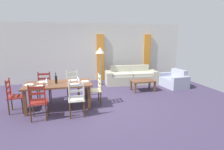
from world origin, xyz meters
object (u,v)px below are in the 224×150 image
at_px(coffee_cup_primary, 70,81).
at_px(armchair_upholstered, 174,81).
at_px(dining_table, 58,86).
at_px(dining_chair_near_right, 77,99).
at_px(dining_chair_far_right, 73,85).
at_px(couch, 131,77).
at_px(wine_glass_far_right, 78,78).
at_px(standing_lamp, 100,53).
at_px(coffee_table, 143,82).
at_px(dining_chair_far_left, 44,87).
at_px(dining_chair_head_east, 96,90).
at_px(dining_chair_head_west, 14,96).
at_px(wine_bottle, 56,79).
at_px(wine_glass_near_left, 47,81).
at_px(wine_glass_near_right, 79,79).
at_px(wine_glass_far_left, 47,79).
at_px(dining_chair_near_left, 38,102).

distance_m(coffee_cup_primary, armchair_upholstered, 4.56).
bearing_deg(dining_table, dining_chair_near_right, -57.37).
relative_size(dining_chair_far_right, couch, 0.41).
height_order(wine_glass_far_right, armchair_upholstered, wine_glass_far_right).
height_order(coffee_cup_primary, standing_lamp, standing_lamp).
bearing_deg(coffee_table, dining_chair_far_left, -175.27).
relative_size(dining_table, dining_chair_head_east, 1.98).
relative_size(dining_chair_head_west, dining_chair_head_east, 1.00).
distance_m(dining_chair_head_west, wine_bottle, 1.21).
bearing_deg(wine_glass_near_left, armchair_upholstered, 15.84).
bearing_deg(dining_chair_near_right, coffee_cup_primary, 100.69).
bearing_deg(couch, dining_chair_near_right, -131.03).
distance_m(dining_chair_head_east, wine_glass_near_right, 0.66).
bearing_deg(dining_chair_head_east, wine_glass_near_right, -163.97).
xyz_separation_m(dining_chair_far_left, wine_bottle, (0.42, -0.72, 0.39)).
xyz_separation_m(dining_chair_far_left, wine_glass_far_left, (0.15, -0.60, 0.38)).
bearing_deg(dining_chair_head_west, coffee_table, 13.73).
xyz_separation_m(wine_glass_far_left, armchair_upholstered, (5.00, 1.15, -0.61)).
bearing_deg(dining_chair_head_east, wine_glass_near_left, -174.02).
height_order(dining_chair_near_left, standing_lamp, standing_lamp).
bearing_deg(dining_chair_far_right, couch, 29.46).
bearing_deg(dining_chair_head_west, dining_chair_head_east, 1.21).
bearing_deg(dining_chair_head_west, standing_lamp, 40.24).
relative_size(dining_chair_near_right, wine_glass_far_right, 5.96).
height_order(dining_chair_head_east, wine_bottle, wine_bottle).
bearing_deg(dining_chair_near_left, coffee_table, 25.91).
xyz_separation_m(dining_chair_far_left, wine_glass_far_right, (1.06, -0.58, 0.38)).
xyz_separation_m(wine_glass_far_left, standing_lamp, (2.03, 2.29, 0.55)).
xyz_separation_m(wine_glass_near_left, couch, (3.36, 2.37, -0.57)).
distance_m(coffee_cup_primary, standing_lamp, 2.86).
bearing_deg(dining_chair_near_left, dining_chair_head_east, 25.05).
distance_m(dining_chair_near_left, wine_bottle, 0.93).
bearing_deg(standing_lamp, coffee_cup_primary, -119.43).
distance_m(coffee_cup_primary, coffee_table, 3.01).
relative_size(dining_chair_near_left, couch, 0.41).
xyz_separation_m(dining_chair_near_left, wine_bottle, (0.42, 0.73, 0.39)).
xyz_separation_m(wine_glass_near_right, armchair_upholstered, (4.09, 1.41, -0.61)).
distance_m(dining_chair_head_west, dining_chair_head_east, 2.31).
bearing_deg(coffee_table, dining_chair_head_east, -153.43).
relative_size(dining_chair_near_left, wine_glass_far_left, 5.96).
height_order(dining_chair_near_left, coffee_cup_primary, dining_chair_near_left).
relative_size(wine_bottle, coffee_cup_primary, 3.51).
bearing_deg(armchair_upholstered, wine_bottle, -164.96).
relative_size(coffee_cup_primary, standing_lamp, 0.05).
distance_m(dining_chair_near_left, wine_glass_far_right, 1.41).
distance_m(dining_chair_far_right, dining_chair_head_east, 1.00).
relative_size(dining_table, wine_glass_far_right, 11.80).
height_order(dining_chair_far_left, armchair_upholstered, dining_chair_far_left).
height_order(dining_chair_head_west, wine_bottle, wine_bottle).
bearing_deg(dining_chair_far_right, dining_chair_far_left, -178.02).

